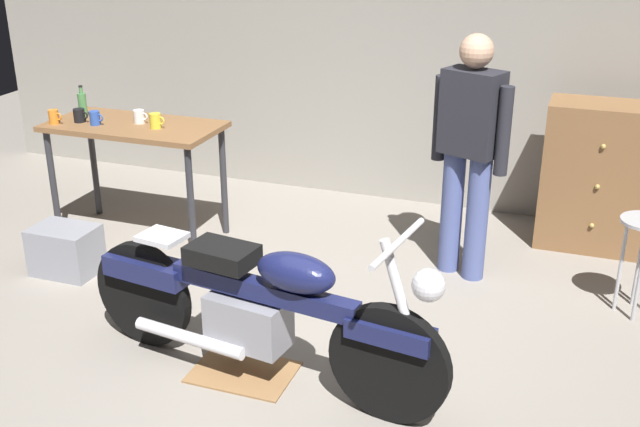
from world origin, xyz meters
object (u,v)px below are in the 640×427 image
(motorcycle, at_px, (258,306))
(storage_bin, at_px, (66,250))
(mug_black_matte, at_px, (80,115))
(mug_white_ceramic, at_px, (139,116))
(mug_yellow_tall, at_px, (156,121))
(wooden_dresser, at_px, (598,177))
(mug_blue_enamel, at_px, (95,118))
(person_standing, at_px, (469,147))
(mug_orange_travel, at_px, (54,117))
(bottle, at_px, (82,104))

(motorcycle, xyz_separation_m, storage_bin, (-1.81, 0.73, -0.28))
(motorcycle, relative_size, mug_black_matte, 18.43)
(motorcycle, xyz_separation_m, mug_white_ceramic, (-1.62, 1.51, 0.50))
(storage_bin, bearing_deg, mug_white_ceramic, 76.88)
(storage_bin, height_order, mug_yellow_tall, mug_yellow_tall)
(storage_bin, xyz_separation_m, mug_yellow_tall, (0.37, 0.70, 0.79))
(mug_black_matte, height_order, mug_white_ceramic, mug_black_matte)
(wooden_dresser, xyz_separation_m, storage_bin, (-3.45, -1.74, -0.38))
(mug_black_matte, height_order, mug_blue_enamel, mug_blue_enamel)
(storage_bin, bearing_deg, person_standing, 19.61)
(mug_white_ceramic, distance_m, mug_orange_travel, 0.63)
(wooden_dresser, height_order, storage_bin, wooden_dresser)
(storage_bin, bearing_deg, mug_orange_travel, 125.94)
(mug_blue_enamel, xyz_separation_m, bottle, (-0.23, 0.17, 0.04))
(person_standing, relative_size, mug_orange_travel, 15.28)
(storage_bin, xyz_separation_m, mug_white_ceramic, (0.18, 0.78, 0.78))
(storage_bin, distance_m, bottle, 1.19)
(mug_blue_enamel, bearing_deg, mug_black_matte, 170.06)
(mug_yellow_tall, relative_size, mug_black_matte, 1.00)
(wooden_dresser, distance_m, mug_yellow_tall, 3.28)
(person_standing, bearing_deg, motorcycle, 85.86)
(person_standing, height_order, bottle, person_standing)
(mug_white_ceramic, height_order, bottle, bottle)
(mug_blue_enamel, bearing_deg, motorcycle, -35.54)
(person_standing, distance_m, mug_yellow_tall, 2.25)
(mug_black_matte, distance_m, mug_blue_enamel, 0.16)
(motorcycle, xyz_separation_m, mug_orange_travel, (-2.21, 1.28, 0.50))
(wooden_dresser, xyz_separation_m, mug_blue_enamel, (-3.55, -1.11, 0.40))
(bottle, bearing_deg, storage_bin, -68.06)
(mug_white_ceramic, xyz_separation_m, mug_blue_enamel, (-0.28, -0.16, 0.00))
(wooden_dresser, height_order, mug_white_ceramic, wooden_dresser)
(mug_yellow_tall, bearing_deg, mug_orange_travel, -168.77)
(mug_orange_travel, bearing_deg, mug_blue_enamel, 14.26)
(motorcycle, bearing_deg, bottle, 152.44)
(motorcycle, height_order, mug_black_matte, mug_black_matte)
(mug_black_matte, bearing_deg, wooden_dresser, 16.27)
(storage_bin, bearing_deg, motorcycle, -21.98)
(mug_black_matte, bearing_deg, mug_white_ceramic, 16.43)
(mug_orange_travel, xyz_separation_m, mug_blue_enamel, (0.30, 0.08, -0.00))
(wooden_dresser, distance_m, bottle, 3.91)
(mug_black_matte, xyz_separation_m, bottle, (-0.07, 0.14, 0.05))
(motorcycle, distance_m, mug_orange_travel, 2.60)
(motorcycle, distance_m, mug_yellow_tall, 2.09)
(motorcycle, relative_size, mug_yellow_tall, 18.36)
(storage_bin, relative_size, mug_white_ceramic, 3.82)
(mug_black_matte, distance_m, mug_white_ceramic, 0.45)
(mug_white_ceramic, bearing_deg, mug_blue_enamel, -150.78)
(mug_black_matte, bearing_deg, motorcycle, -33.95)
(wooden_dresser, xyz_separation_m, mug_black_matte, (-3.70, -1.08, 0.40))
(motorcycle, distance_m, mug_blue_enamel, 2.39)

